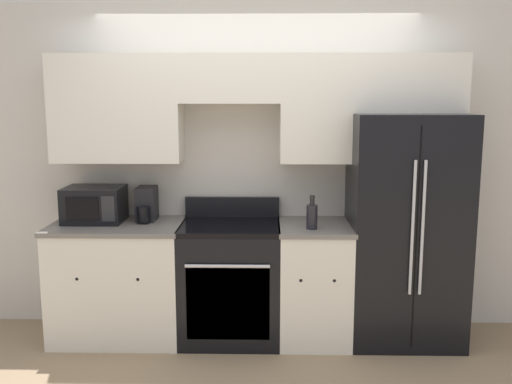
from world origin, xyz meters
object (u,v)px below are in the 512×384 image
oven_range (231,281)px  microwave (94,204)px  refrigerator (403,227)px  bottle (312,216)px

oven_range → microwave: microwave is taller
refrigerator → oven_range: bearing=-176.6°
oven_range → refrigerator: bearing=3.4°
refrigerator → bottle: (-0.72, -0.22, 0.13)m
refrigerator → bottle: bearing=-163.2°
oven_range → bottle: (0.61, -0.14, 0.55)m
oven_range → bottle: 0.83m
refrigerator → microwave: (-2.39, -0.01, 0.17)m
microwave → bottle: (1.67, -0.21, -0.04)m
oven_range → bottle: bearing=-12.9°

